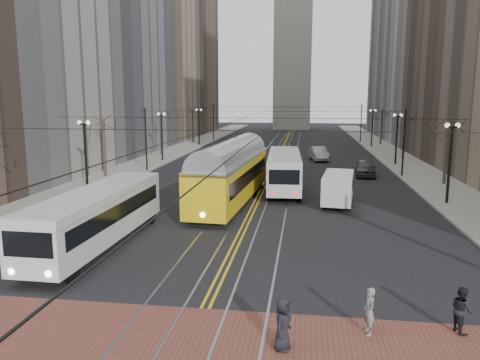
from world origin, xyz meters
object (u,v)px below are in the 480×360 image
(sedan_silver, at_px, (319,154))
(pedestrian_c, at_px, (461,309))
(pedestrian_b, at_px, (369,311))
(rear_bus, at_px, (284,172))
(cargo_van, at_px, (338,190))
(sedan_grey, at_px, (365,168))
(streetcar, at_px, (231,179))
(transit_bus, at_px, (98,219))
(pedestrian_a, at_px, (283,324))

(sedan_silver, distance_m, pedestrian_c, 43.02)
(pedestrian_b, bearing_deg, rear_bus, 175.91)
(rear_bus, relative_size, cargo_van, 2.27)
(cargo_van, bearing_deg, sedan_grey, 82.00)
(pedestrian_b, bearing_deg, sedan_grey, 160.15)
(streetcar, relative_size, cargo_van, 2.90)
(sedan_grey, bearing_deg, sedan_silver, 115.50)
(cargo_van, bearing_deg, sedan_silver, 98.49)
(streetcar, bearing_deg, rear_bus, 60.12)
(rear_bus, bearing_deg, sedan_silver, 77.49)
(pedestrian_b, relative_size, pedestrian_c, 1.02)
(streetcar, bearing_deg, transit_bus, -110.62)
(sedan_silver, bearing_deg, rear_bus, -109.74)
(transit_bus, height_order, sedan_silver, transit_bus)
(transit_bus, height_order, cargo_van, transit_bus)
(sedan_grey, height_order, pedestrian_a, pedestrian_a)
(streetcar, distance_m, rear_bus, 6.50)
(transit_bus, bearing_deg, cargo_van, 42.77)
(rear_bus, height_order, pedestrian_a, rear_bus)
(rear_bus, bearing_deg, pedestrian_b, -83.53)
(streetcar, relative_size, sedan_silver, 2.97)
(cargo_van, xyz_separation_m, sedan_silver, (-0.72, 24.62, -0.31))
(transit_bus, xyz_separation_m, sedan_grey, (16.40, 24.78, -0.68))
(pedestrian_c, bearing_deg, sedan_silver, -10.59)
(transit_bus, bearing_deg, pedestrian_c, -22.48)
(pedestrian_a, distance_m, pedestrian_b, 3.04)
(pedestrian_c, bearing_deg, transit_bus, 51.00)
(cargo_van, height_order, pedestrian_a, cargo_van)
(pedestrian_b, bearing_deg, pedestrian_a, -77.06)
(transit_bus, xyz_separation_m, pedestrian_a, (9.90, -8.79, -0.65))
(sedan_silver, bearing_deg, sedan_grey, -79.05)
(streetcar, distance_m, sedan_silver, 25.69)
(pedestrian_c, bearing_deg, cargo_van, -6.58)
(pedestrian_a, bearing_deg, pedestrian_c, -53.88)
(transit_bus, relative_size, pedestrian_a, 7.20)
(pedestrian_a, xyz_separation_m, pedestrian_b, (2.73, 1.34, -0.04))
(transit_bus, height_order, pedestrian_a, transit_bus)
(streetcar, distance_m, pedestrian_a, 20.65)
(sedan_silver, bearing_deg, streetcar, -115.63)
(cargo_van, relative_size, sedan_silver, 1.02)
(sedan_grey, height_order, pedestrian_c, sedan_grey)
(cargo_van, bearing_deg, transit_bus, -131.67)
(sedan_silver, bearing_deg, pedestrian_c, -95.17)
(rear_bus, relative_size, sedan_silver, 2.32)
(transit_bus, xyz_separation_m, cargo_van, (12.85, 11.38, -0.34))
(transit_bus, relative_size, sedan_grey, 2.51)
(sedan_grey, relative_size, pedestrian_b, 3.02)
(streetcar, relative_size, pedestrian_c, 9.75)
(sedan_silver, distance_m, pedestrian_a, 44.84)
(streetcar, bearing_deg, pedestrian_a, -72.78)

